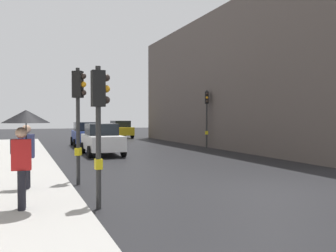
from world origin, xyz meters
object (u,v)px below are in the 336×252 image
object	(u,v)px
traffic_light_near_right	(79,104)
pedestrian_with_grey_backpack	(25,152)
car_white_compact	(102,139)
car_yellow_taxi	(120,129)
traffic_light_near_left	(99,111)
car_blue_van	(86,134)
traffic_light_mid_street	(207,108)
pedestrian_with_umbrella	(25,131)

from	to	relation	value
traffic_light_near_right	pedestrian_with_grey_backpack	distance (m)	2.28
car_white_compact	car_yellow_taxi	bearing A→B (deg)	71.88
car_white_compact	traffic_light_near_right	bearing A→B (deg)	-106.36
traffic_light_near_left	pedestrian_with_grey_backpack	bearing A→B (deg)	124.05
traffic_light_near_right	car_blue_van	size ratio (longest dim) A/B	0.86
car_white_compact	traffic_light_mid_street	bearing A→B (deg)	12.52
traffic_light_mid_street	traffic_light_near_right	bearing A→B (deg)	-134.48
car_blue_van	pedestrian_with_grey_backpack	distance (m)	16.48
car_blue_van	pedestrian_with_umbrella	distance (m)	18.84
pedestrian_with_grey_backpack	pedestrian_with_umbrella	bearing A→B (deg)	-90.45
traffic_light_near_left	pedestrian_with_umbrella	distance (m)	1.68
traffic_light_near_right	car_white_compact	world-z (taller)	traffic_light_near_right
traffic_light_near_left	car_white_compact	xyz separation A→B (m)	(2.54, 11.88, -1.42)
car_white_compact	traffic_light_near_left	bearing A→B (deg)	-102.06
traffic_light_mid_street	pedestrian_with_umbrella	world-z (taller)	traffic_light_mid_street
car_yellow_taxi	pedestrian_with_umbrella	world-z (taller)	pedestrian_with_umbrella
traffic_light_mid_street	pedestrian_with_umbrella	distance (m)	18.02
car_white_compact	pedestrian_with_grey_backpack	size ratio (longest dim) A/B	2.39
pedestrian_with_umbrella	traffic_light_near_right	bearing A→B (deg)	63.63
car_blue_van	car_yellow_taxi	distance (m)	10.47
traffic_light_mid_street	car_yellow_taxi	size ratio (longest dim) A/B	0.94
traffic_light_near_right	pedestrian_with_umbrella	distance (m)	3.70
traffic_light_mid_street	car_white_compact	xyz separation A→B (m)	(-7.63, -1.69, -1.87)
car_blue_van	pedestrian_with_umbrella	xyz separation A→B (m)	(-4.32, -18.31, 0.96)
traffic_light_mid_street	car_yellow_taxi	bearing A→B (deg)	100.24
traffic_light_mid_street	pedestrian_with_grey_backpack	size ratio (longest dim) A/B	2.26
pedestrian_with_grey_backpack	car_yellow_taxi	bearing A→B (deg)	69.80
car_blue_van	traffic_light_near_right	bearing A→B (deg)	-100.19
traffic_light_near_left	traffic_light_mid_street	size ratio (longest dim) A/B	0.83
car_white_compact	pedestrian_with_grey_backpack	xyz separation A→B (m)	(-4.14, -9.52, 0.29)
traffic_light_near_left	pedestrian_with_grey_backpack	xyz separation A→B (m)	(-1.60, 2.37, -1.13)
traffic_light_near_right	car_white_compact	distance (m)	9.18
car_yellow_taxi	pedestrian_with_grey_backpack	size ratio (longest dim) A/B	2.40
traffic_light_near_right	car_blue_van	xyz separation A→B (m)	(2.71, 15.06, -1.67)
traffic_light_near_left	traffic_light_mid_street	world-z (taller)	traffic_light_mid_street
car_blue_van	pedestrian_with_grey_backpack	xyz separation A→B (m)	(-4.30, -15.91, 0.29)
car_yellow_taxi	car_white_compact	bearing A→B (deg)	-108.12
traffic_light_mid_street	pedestrian_with_umbrella	size ratio (longest dim) A/B	1.87
pedestrian_with_umbrella	traffic_light_near_left	bearing A→B (deg)	1.21
pedestrian_with_umbrella	pedestrian_with_grey_backpack	xyz separation A→B (m)	(0.02, 2.40, -0.68)
traffic_light_near_left	car_white_compact	size ratio (longest dim) A/B	0.79
pedestrian_with_umbrella	car_blue_van	bearing A→B (deg)	76.72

